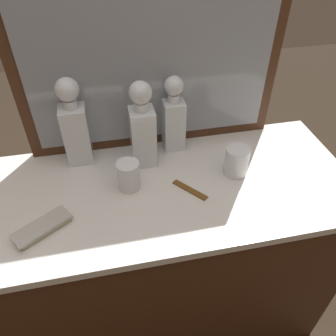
# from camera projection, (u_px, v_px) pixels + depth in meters

# --- Properties ---
(ground_plane) EXTENTS (6.00, 6.00, 0.00)m
(ground_plane) POSITION_uv_depth(u_px,v_px,m) (168.00, 306.00, 1.68)
(ground_plane) COLOR #2D2319
(dresser) EXTENTS (1.28, 0.56, 0.83)m
(dresser) POSITION_uv_depth(u_px,v_px,m) (168.00, 257.00, 1.41)
(dresser) COLOR #472816
(dresser) RESTS_ON ground_plane
(dresser_mirror) EXTENTS (0.92, 0.03, 0.77)m
(dresser_mirror) POSITION_uv_depth(u_px,v_px,m) (151.00, 45.00, 1.08)
(dresser_mirror) COLOR #472816
(dresser_mirror) RESTS_ON dresser
(crystal_decanter_rear) EXTENTS (0.08, 0.08, 0.29)m
(crystal_decanter_rear) POSITION_uv_depth(u_px,v_px,m) (174.00, 120.00, 1.23)
(crystal_decanter_rear) COLOR white
(crystal_decanter_rear) RESTS_ON dresser
(crystal_decanter_far_right) EXTENTS (0.09, 0.09, 0.32)m
(crystal_decanter_far_right) POSITION_uv_depth(u_px,v_px,m) (76.00, 129.00, 1.16)
(crystal_decanter_far_right) COLOR white
(crystal_decanter_far_right) RESTS_ON dresser
(crystal_decanter_front) EXTENTS (0.08, 0.08, 0.32)m
(crystal_decanter_front) POSITION_uv_depth(u_px,v_px,m) (143.00, 132.00, 1.15)
(crystal_decanter_front) COLOR white
(crystal_decanter_front) RESTS_ON dresser
(crystal_tumbler_far_right) EXTENTS (0.07, 0.07, 0.10)m
(crystal_tumbler_far_right) POSITION_uv_depth(u_px,v_px,m) (129.00, 176.00, 1.10)
(crystal_tumbler_far_right) COLOR white
(crystal_tumbler_far_right) RESTS_ON dresser
(crystal_tumbler_rear) EXTENTS (0.08, 0.08, 0.10)m
(crystal_tumbler_rear) POSITION_uv_depth(u_px,v_px,m) (236.00, 162.00, 1.16)
(crystal_tumbler_rear) COLOR white
(crystal_tumbler_rear) RESTS_ON dresser
(silver_brush_right) EXTENTS (0.18, 0.14, 0.02)m
(silver_brush_right) POSITION_uv_depth(u_px,v_px,m) (43.00, 228.00, 0.98)
(silver_brush_right) COLOR #B7A88C
(silver_brush_right) RESTS_ON dresser
(tortoiseshell_comb) EXTENTS (0.10, 0.12, 0.01)m
(tortoiseshell_comb) POSITION_uv_depth(u_px,v_px,m) (190.00, 190.00, 1.12)
(tortoiseshell_comb) COLOR brown
(tortoiseshell_comb) RESTS_ON dresser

